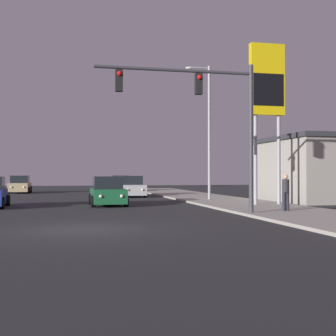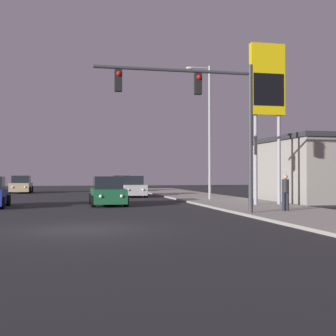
# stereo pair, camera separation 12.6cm
# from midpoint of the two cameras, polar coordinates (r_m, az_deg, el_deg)

# --- Properties ---
(ground_plane) EXTENTS (120.00, 120.00, 0.00)m
(ground_plane) POSITION_cam_midpoint_polar(r_m,az_deg,el_deg) (15.62, -10.31, -7.37)
(ground_plane) COLOR #28282B
(sidewalk_right) EXTENTS (5.00, 60.00, 0.12)m
(sidewalk_right) POSITION_cam_midpoint_polar(r_m,az_deg,el_deg) (27.46, 9.23, -4.40)
(sidewalk_right) COLOR #9E998E
(sidewalk_right) RESTS_ON ground
(car_tan) EXTENTS (2.04, 4.32, 1.68)m
(car_tan) POSITION_cam_midpoint_polar(r_m,az_deg,el_deg) (47.06, -17.40, -2.00)
(car_tan) COLOR tan
(car_tan) RESTS_ON ground
(car_red) EXTENTS (2.04, 4.34, 1.68)m
(car_red) POSITION_cam_midpoint_polar(r_m,az_deg,el_deg) (47.63, -5.62, -2.02)
(car_red) COLOR maroon
(car_red) RESTS_ON ground
(car_green) EXTENTS (2.04, 4.31, 1.68)m
(car_green) POSITION_cam_midpoint_polar(r_m,az_deg,el_deg) (27.26, -7.22, -2.95)
(car_green) COLOR #195933
(car_green) RESTS_ON ground
(car_silver) EXTENTS (2.04, 4.32, 1.68)m
(car_silver) POSITION_cam_midpoint_polar(r_m,az_deg,el_deg) (37.49, -4.32, -2.36)
(car_silver) COLOR #B7B7BC
(car_silver) RESTS_ON ground
(traffic_light_mast) EXTENTS (6.94, 0.36, 6.50)m
(traffic_light_mast) POSITION_cam_midpoint_polar(r_m,az_deg,el_deg) (20.35, 5.05, 7.44)
(traffic_light_mast) COLOR #38383D
(traffic_light_mast) RESTS_ON sidewalk_right
(street_lamp) EXTENTS (1.74, 0.24, 9.00)m
(street_lamp) POSITION_cam_midpoint_polar(r_m,az_deg,el_deg) (31.73, 4.99, 5.23)
(street_lamp) COLOR #99999E
(street_lamp) RESTS_ON sidewalk_right
(gas_station_sign) EXTENTS (2.00, 0.42, 9.00)m
(gas_station_sign) POSITION_cam_midpoint_polar(r_m,az_deg,el_deg) (27.15, 12.13, 9.47)
(gas_station_sign) COLOR #99999E
(gas_station_sign) RESTS_ON sidewalk_right
(pedestrian_on_sidewalk) EXTENTS (0.34, 0.32, 1.67)m
(pedestrian_on_sidewalk) POSITION_cam_midpoint_polar(r_m,az_deg,el_deg) (22.19, 14.28, -2.72)
(pedestrian_on_sidewalk) COLOR #23232D
(pedestrian_on_sidewalk) RESTS_ON sidewalk_right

